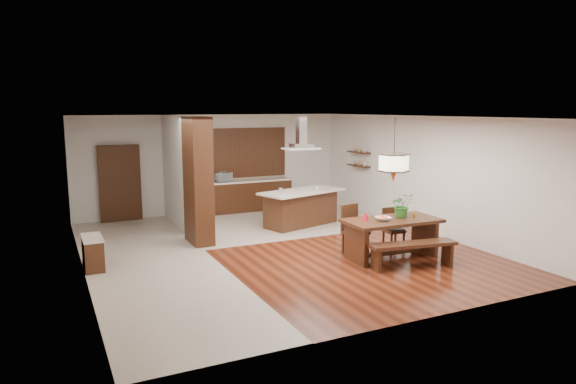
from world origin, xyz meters
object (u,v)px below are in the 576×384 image
dining_chair_left (356,229)px  pendant_lantern (394,150)px  foliage_plant (402,205)px  range_hood (301,132)px  kitchen_island (301,208)px  microwave (223,177)px  fruit_bowl (383,219)px  island_cup (317,188)px  hallway_console (93,253)px  dining_bench (412,255)px  dining_table (392,229)px  dining_chair_right (394,228)px

dining_chair_left → pendant_lantern: 1.89m
foliage_plant → range_hood: range_hood is taller
range_hood → kitchen_island: bearing=-90.0°
kitchen_island → microwave: microwave is taller
fruit_bowl → range_hood: bearing=91.4°
island_cup → fruit_bowl: bearing=-95.3°
hallway_console → foliage_plant: (5.96, -1.87, 0.77)m
dining_bench → fruit_bowl: size_ratio=5.68×
fruit_bowl → island_cup: (0.31, 3.37, 0.13)m
dining_table → dining_chair_right: dining_chair_right is taller
pendant_lantern → fruit_bowl: pendant_lantern is taller
dining_bench → pendant_lantern: (0.02, 0.72, 2.00)m
kitchen_island → dining_bench: bearing=-102.0°
foliage_plant → fruit_bowl: 0.59m
pendant_lantern → island_cup: bearing=88.9°
hallway_console → pendant_lantern: (5.67, -1.92, 1.93)m
hallway_console → fruit_bowl: size_ratio=2.81×
dining_chair_left → foliage_plant: bearing=-45.3°
dining_table → range_hood: (-0.34, 3.47, 1.86)m
microwave → foliage_plant: bearing=-87.3°
dining_table → microwave: (-1.68, 5.89, 0.48)m
dining_table → island_cup: bearing=88.9°
kitchen_island → island_cup: bearing=-33.8°
dining_table → island_cup: size_ratio=16.53×
fruit_bowl → kitchen_island: size_ratio=0.13×
dining_chair_right → island_cup: bearing=102.8°
dining_chair_left → fruit_bowl: (0.23, -0.66, 0.34)m
fruit_bowl → dining_chair_right: bearing=39.5°
hallway_console → dining_table: bearing=-18.7°
pendant_lantern → island_cup: (0.06, 3.34, -1.25)m
hallway_console → foliage_plant: 6.29m
pendant_lantern → microwave: 6.23m
fruit_bowl → microwave: microwave is taller
dining_chair_left → microwave: size_ratio=2.14×
foliage_plant → microwave: foliage_plant is taller
dining_chair_right → dining_bench: bearing=-108.9°
dining_chair_right → kitchen_island: 2.99m
kitchen_island → microwave: 2.84m
hallway_console → pendant_lantern: size_ratio=0.67×
dining_bench → island_cup: (0.08, 4.05, 0.75)m
dining_bench → kitchen_island: size_ratio=0.72×
pendant_lantern → island_cup: pendant_lantern is taller
dining_bench → range_hood: bearing=94.3°
dining_bench → range_hood: range_hood is taller
pendant_lantern → fruit_bowl: bearing=-171.3°
kitchen_island → dining_chair_left: bearing=-109.2°
dining_chair_left → fruit_bowl: dining_chair_left is taller
foliage_plant → kitchen_island: 3.52m
hallway_console → kitchen_island: 5.56m
pendant_lantern → fruit_bowl: 1.40m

